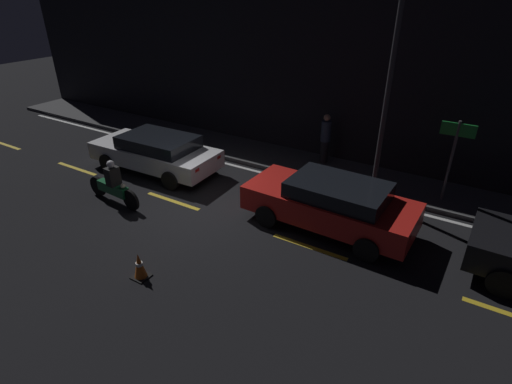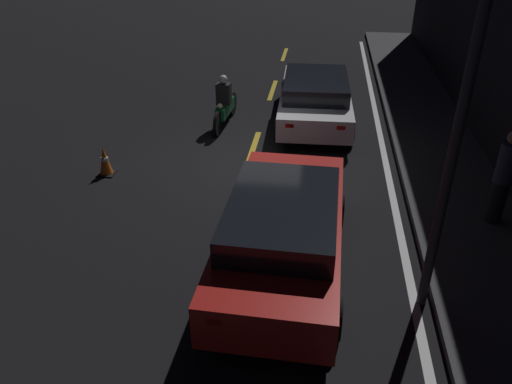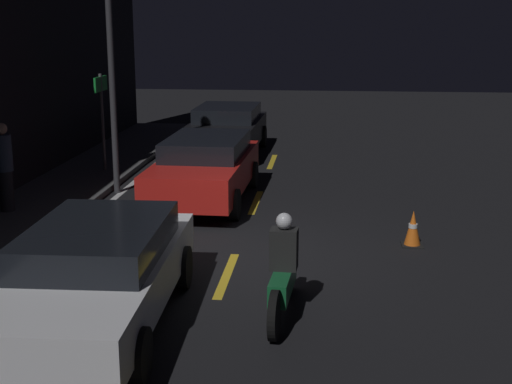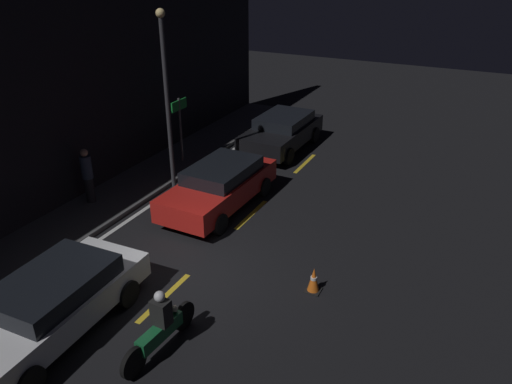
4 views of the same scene
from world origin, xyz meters
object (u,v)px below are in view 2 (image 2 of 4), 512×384
pedestrian (504,177)px  street_lamp (466,92)px  taxi_red (283,230)px  motorcycle (225,105)px  traffic_cone_near (105,161)px  sedan_white (315,97)px

pedestrian → street_lamp: (2.24, -1.56, 2.20)m
taxi_red → street_lamp: size_ratio=0.78×
taxi_red → pedestrian: (-1.72, 3.69, 0.29)m
motorcycle → pedestrian: size_ratio=1.24×
taxi_red → motorcycle: 6.31m
taxi_red → street_lamp: 3.32m
street_lamp → taxi_red: bearing=-103.8°
traffic_cone_near → street_lamp: street_lamp is taller
taxi_red → traffic_cone_near: bearing=57.6°
sedan_white → traffic_cone_near: 5.78m
motorcycle → traffic_cone_near: 3.80m
traffic_cone_near → street_lamp: bearing=62.1°
taxi_red → motorcycle: motorcycle is taller
sedan_white → pedestrian: size_ratio=2.62×
traffic_cone_near → pedestrian: (1.06, 7.82, 0.73)m
street_lamp → pedestrian: bearing=145.1°
sedan_white → traffic_cone_near: bearing=128.3°
sedan_white → street_lamp: (7.02, 1.83, 2.52)m
motorcycle → street_lamp: (6.48, 4.19, 2.67)m
taxi_red → street_lamp: (0.52, 2.13, 2.49)m
motorcycle → pedestrian: pedestrian is taller
street_lamp → traffic_cone_near: bearing=-117.9°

